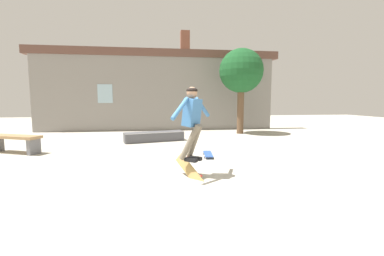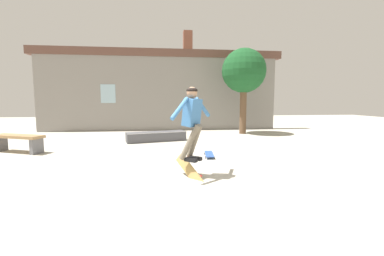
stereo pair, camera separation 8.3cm
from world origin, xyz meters
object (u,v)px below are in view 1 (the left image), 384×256
(park_bench, at_px, (14,140))
(skate_ledge, at_px, (154,137))
(tree_right, at_px, (241,72))
(skater, at_px, (192,117))
(skateboard_resting, at_px, (208,154))
(skateboard_flipping, at_px, (189,170))

(park_bench, xyz_separation_m, skate_ledge, (3.99, 1.59, -0.19))
(skate_ledge, bearing_deg, tree_right, 9.80)
(tree_right, distance_m, skater, 7.27)
(skateboard_resting, bearing_deg, skateboard_flipping, 164.30)
(skater, height_order, skateboard_resting, skater)
(tree_right, relative_size, skateboard_flipping, 5.84)
(skater, distance_m, skateboard_flipping, 1.07)
(skater, height_order, skateboard_flipping, skater)
(skateboard_flipping, bearing_deg, park_bench, -154.53)
(skate_ledge, height_order, skateboard_flipping, skateboard_flipping)
(skateboard_flipping, distance_m, skateboard_resting, 1.97)
(tree_right, bearing_deg, skate_ledge, -155.57)
(skater, bearing_deg, skateboard_resting, 109.99)
(tree_right, bearing_deg, skater, -116.13)
(park_bench, relative_size, skateboard_flipping, 2.53)
(skater, relative_size, skateboard_resting, 1.73)
(tree_right, relative_size, skater, 2.64)
(skateboard_resting, bearing_deg, skater, 165.57)
(park_bench, xyz_separation_m, skateboard_resting, (5.47, -1.21, -0.30))
(skate_ledge, xyz_separation_m, skateboard_resting, (1.47, -2.79, -0.11))
(skater, bearing_deg, park_bench, -171.22)
(skate_ledge, relative_size, skateboard_flipping, 3.43)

